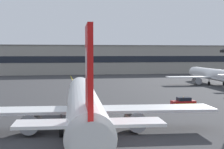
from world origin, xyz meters
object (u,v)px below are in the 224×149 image
at_px(service_car_fourth, 183,102).
at_px(airliner_foreground, 83,105).
at_px(airliner_background, 214,75).
at_px(safety_cone_by_nose_gear, 79,109).

bearing_deg(service_car_fourth, airliner_foreground, -138.76).
distance_m(airliner_foreground, airliner_background, 72.61).
height_order(airliner_background, safety_cone_by_nose_gear, airliner_background).
distance_m(airliner_background, safety_cone_by_nose_gear, 59.45).
xyz_separation_m(service_car_fourth, safety_cone_by_nose_gear, (-18.58, -0.45, -0.51)).
bearing_deg(service_car_fourth, airliner_background, 56.30).
relative_size(airliner_background, safety_cone_by_nose_gear, 66.92).
xyz_separation_m(airliner_foreground, service_car_fourth, (19.90, 17.44, -2.60)).
height_order(airliner_foreground, service_car_fourth, airliner_foreground).
distance_m(airliner_foreground, safety_cone_by_nose_gear, 17.33).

